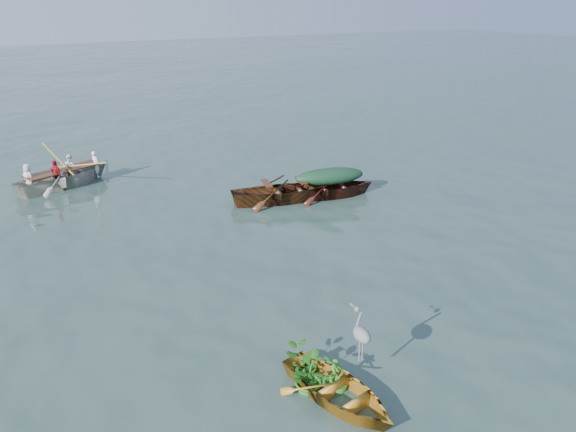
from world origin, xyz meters
name	(u,v)px	position (x,y,z in m)	size (l,w,h in m)	color
ground	(390,287)	(0.00, 0.00, 0.00)	(140.00, 140.00, 0.00)	#384F48
yellow_dinghy	(338,400)	(-2.96, -2.55, 0.00)	(1.16, 2.68, 0.69)	#BC7124
green_tarp_boat	(329,197)	(1.90, 5.54, 0.00)	(1.25, 4.02, 0.92)	#4F1D12
open_wooden_boat	(284,202)	(0.46, 5.83, 0.00)	(1.38, 4.44, 1.04)	brown
rowed_boat	(66,187)	(-5.23, 10.44, 0.00)	(1.36, 4.53, 1.09)	beige
green_tarp_cover	(330,175)	(1.90, 5.54, 0.72)	(0.69, 2.21, 0.52)	#173823
thwart_benches	(284,185)	(0.46, 5.83, 0.54)	(0.83, 2.22, 0.04)	#451C10
heron	(361,342)	(-2.43, -2.37, 0.81)	(0.28, 0.40, 0.92)	gray
dinghy_weeds	(315,349)	(-3.06, -2.00, 0.65)	(0.70, 0.90, 0.60)	#1A641A
rowers	(62,159)	(-5.23, 10.44, 0.93)	(1.22, 3.17, 0.76)	white
oars	(63,170)	(-5.23, 10.44, 0.58)	(2.60, 0.60, 0.06)	#A6803F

